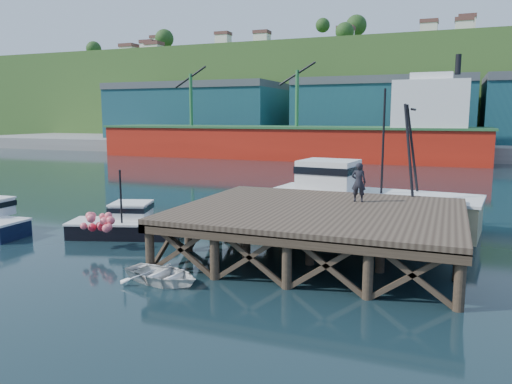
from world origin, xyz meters
The scene contains 11 objects.
ground centered at (0.00, 0.00, 0.00)m, with size 300.00×300.00×0.00m, color black.
wharf centered at (5.50, -0.19, 1.94)m, with size 12.00×10.00×2.62m.
far_quay centered at (0.00, 70.00, 1.00)m, with size 160.00×40.00×2.00m, color gray.
warehouse_left centered at (-35.00, 65.00, 6.50)m, with size 32.00×16.00×9.00m, color #195055.
warehouse_mid centered at (0.00, 65.00, 6.50)m, with size 28.00×16.00×9.00m, color #195055.
cargo_ship centered at (-8.46, 48.00, 3.31)m, with size 55.50×10.00×13.75m.
hillside centered at (0.00, 100.00, 11.00)m, with size 220.00×50.00×22.00m, color #2D511E.
boat_black centered at (-4.59, -0.11, 0.64)m, with size 6.03×5.00×3.50m.
trawler centered at (6.54, 6.50, 1.55)m, with size 11.65×5.24×7.55m.
dinghy centered at (1.04, -5.80, 0.32)m, with size 2.23×3.13×0.65m, color white.
dockworker centered at (6.78, 2.17, 3.05)m, with size 0.67×0.44×1.84m, color black.
Camera 1 is at (10.70, -21.04, 6.11)m, focal length 35.00 mm.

